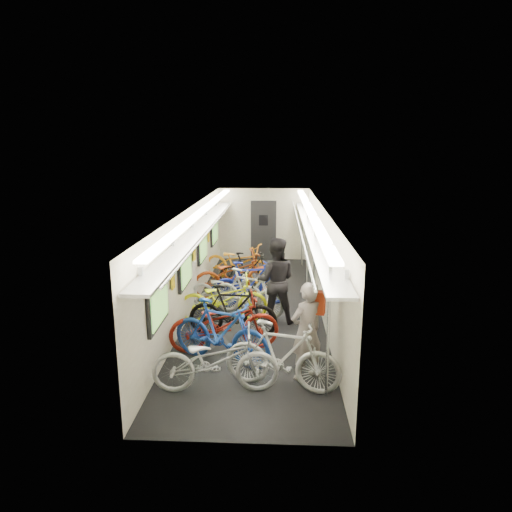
# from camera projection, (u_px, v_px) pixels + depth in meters

# --- Properties ---
(train_car_shell) EXTENTS (10.00, 10.00, 10.00)m
(train_car_shell) POSITION_uv_depth(u_px,v_px,m) (243.00, 234.00, 11.07)
(train_car_shell) COLOR black
(train_car_shell) RESTS_ON ground
(bicycle_0) EXTENTS (2.01, 0.83, 1.03)m
(bicycle_0) POSITION_uv_depth(u_px,v_px,m) (215.00, 361.00, 7.03)
(bicycle_0) COLOR #ADAEB2
(bicycle_0) RESTS_ON ground
(bicycle_1) EXTENTS (1.98, 1.28, 1.15)m
(bicycle_1) POSITION_uv_depth(u_px,v_px,m) (221.00, 332.00, 7.95)
(bicycle_1) COLOR #1A409D
(bicycle_1) RESTS_ON ground
(bicycle_2) EXTENTS (2.15, 1.14, 1.08)m
(bicycle_2) POSITION_uv_depth(u_px,v_px,m) (224.00, 323.00, 8.46)
(bicycle_2) COLOR maroon
(bicycle_2) RESTS_ON ground
(bicycle_3) EXTENTS (1.82, 0.63, 1.08)m
(bicycle_3) POSITION_uv_depth(u_px,v_px,m) (233.00, 311.00, 9.09)
(bicycle_3) COLOR black
(bicycle_3) RESTS_ON ground
(bicycle_4) EXTENTS (2.00, 0.92, 1.01)m
(bicycle_4) POSITION_uv_depth(u_px,v_px,m) (223.00, 299.00, 9.90)
(bicycle_4) COLOR #EEF617
(bicycle_4) RESTS_ON ground
(bicycle_5) EXTENTS (1.84, 1.19, 1.08)m
(bicycle_5) POSITION_uv_depth(u_px,v_px,m) (248.00, 293.00, 10.24)
(bicycle_5) COLOR silver
(bicycle_5) RESTS_ON ground
(bicycle_6) EXTENTS (1.82, 0.85, 0.92)m
(bicycle_6) POSITION_uv_depth(u_px,v_px,m) (226.00, 290.00, 10.70)
(bicycle_6) COLOR #B2B3B7
(bicycle_6) RESTS_ON ground
(bicycle_7) EXTENTS (1.92, 0.86, 1.11)m
(bicycle_7) POSITION_uv_depth(u_px,v_px,m) (250.00, 284.00, 10.83)
(bicycle_7) COLOR navy
(bicycle_7) RESTS_ON ground
(bicycle_8) EXTENTS (2.25, 1.51, 1.12)m
(bicycle_8) POSITION_uv_depth(u_px,v_px,m) (234.00, 275.00, 11.60)
(bicycle_8) COLOR maroon
(bicycle_8) RESTS_ON ground
(bicycle_9) EXTENTS (1.69, 0.70, 0.99)m
(bicycle_9) POSITION_uv_depth(u_px,v_px,m) (249.00, 270.00, 12.32)
(bicycle_9) COLOR black
(bicycle_9) RESTS_ON ground
(bicycle_10) EXTENTS (2.21, 1.49, 1.10)m
(bicycle_10) POSITION_uv_depth(u_px,v_px,m) (238.00, 263.00, 12.84)
(bicycle_10) COLOR orange
(bicycle_10) RESTS_ON ground
(bicycle_11) EXTENTS (1.93, 0.96, 1.12)m
(bicycle_11) POSITION_uv_depth(u_px,v_px,m) (282.00, 356.00, 7.08)
(bicycle_11) COLOR silver
(bicycle_11) RESTS_ON ground
(passenger_near) EXTENTS (0.72, 0.67, 1.65)m
(passenger_near) POSITION_uv_depth(u_px,v_px,m) (306.00, 331.00, 7.35)
(passenger_near) COLOR gray
(passenger_near) RESTS_ON ground
(passenger_mid) EXTENTS (0.93, 0.74, 1.87)m
(passenger_mid) POSITION_uv_depth(u_px,v_px,m) (275.00, 280.00, 9.80)
(passenger_mid) COLOR black
(passenger_mid) RESTS_ON ground
(backpack) EXTENTS (0.29, 0.20, 0.38)m
(backpack) POSITION_uv_depth(u_px,v_px,m) (317.00, 303.00, 7.35)
(backpack) COLOR #AC2E11
(backpack) RESTS_ON passenger_near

